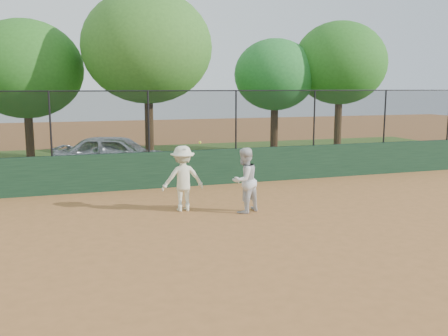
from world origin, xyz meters
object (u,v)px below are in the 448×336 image
object	(u,v)px
player_main	(183,178)
tree_2	(147,47)
tree_4	(340,63)
tree_1	(25,69)
parked_car	(117,155)
tree_3	(275,75)
player_second	(244,180)

from	to	relation	value
player_main	tree_2	bearing A→B (deg)	86.27
player_main	tree_2	xyz separation A→B (m)	(0.52, 7.93, 4.02)
tree_4	tree_2	bearing A→B (deg)	-176.46
tree_2	tree_4	world-z (taller)	tree_2
player_main	tree_1	size ratio (longest dim) A/B	0.32
parked_car	tree_4	world-z (taller)	tree_4
parked_car	tree_2	xyz separation A→B (m)	(1.57, 1.92, 4.12)
player_main	tree_1	bearing A→B (deg)	113.42
tree_2	tree_4	distance (m)	9.38
tree_1	tree_3	world-z (taller)	tree_1
tree_1	tree_3	xyz separation A→B (m)	(11.02, -0.73, -0.17)
tree_1	player_second	bearing A→B (deg)	-61.31
player_second	tree_4	xyz separation A→B (m)	(8.36, 9.20, 3.55)
parked_car	player_main	xyz separation A→B (m)	(1.06, -6.01, 0.10)
tree_1	tree_2	world-z (taller)	tree_2
player_second	player_main	bearing A→B (deg)	-52.97
parked_car	tree_3	world-z (taller)	tree_3
tree_3	player_main	bearing A→B (deg)	-126.50
tree_1	tree_3	size ratio (longest dim) A/B	1.10
tree_2	player_main	bearing A→B (deg)	-93.73
tree_3	tree_4	bearing A→B (deg)	-11.23
parked_car	tree_1	bearing A→B (deg)	61.31
player_second	tree_4	size ratio (longest dim) A/B	0.27
player_second	tree_3	distance (m)	11.53
parked_car	tree_4	xyz separation A→B (m)	(10.92, 2.50, 3.63)
player_second	tree_2	size ratio (longest dim) A/B	0.24
tree_2	tree_3	distance (m)	6.43
player_second	tree_2	distance (m)	9.57
tree_1	tree_2	distance (m)	5.23
player_main	tree_3	world-z (taller)	tree_3
player_second	player_main	size ratio (longest dim) A/B	0.90
player_main	tree_2	size ratio (longest dim) A/B	0.27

